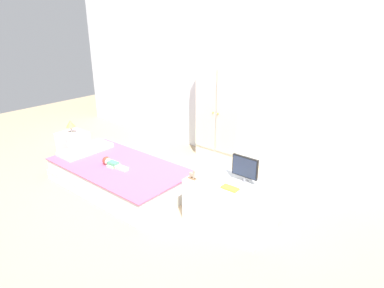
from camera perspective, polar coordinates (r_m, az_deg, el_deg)
The scene contains 12 objects.
ground_plane at distance 3.95m, azimuth -6.94°, elevation -8.92°, with size 10.00×10.00×0.02m, color tan.
back_wall at distance 4.68m, azimuth 6.69°, elevation 13.54°, with size 6.40×0.05×2.70m, color silver.
bed at distance 4.16m, azimuth -12.31°, elevation -5.31°, with size 1.74×0.93×0.28m.
pillow at distance 4.60m, azimuth -17.73°, elevation -0.90°, with size 0.32×0.67×0.05m, color silver.
doll at distance 4.08m, azimuth -13.75°, elevation -3.13°, with size 0.39×0.14×0.10m.
nightstand at distance 5.07m, azimuth -19.61°, elevation -0.37°, with size 0.35×0.35×0.41m, color silver.
table_lamp at distance 4.97m, azimuth -20.07°, elevation 3.18°, with size 0.13×0.13×0.18m.
wardrobe at distance 4.69m, azimuth 4.96°, elevation 5.62°, with size 0.74×0.26×1.41m.
tv_stand at distance 3.36m, azimuth 6.53°, elevation -10.02°, with size 0.82×0.50×0.45m, color silver.
tv_monitor at distance 3.20m, azimuth 9.03°, elevation -4.08°, with size 0.27×0.10×0.27m.
rocking_horse_toy at distance 3.27m, azimuth 0.15°, elevation -5.27°, with size 0.09×0.04×0.11m.
book_yellow at distance 3.13m, azimuth 6.52°, elevation -7.52°, with size 0.16×0.08×0.02m, color gold.
Camera 1 is at (2.52, -2.32, 1.96)m, focal length 31.17 mm.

